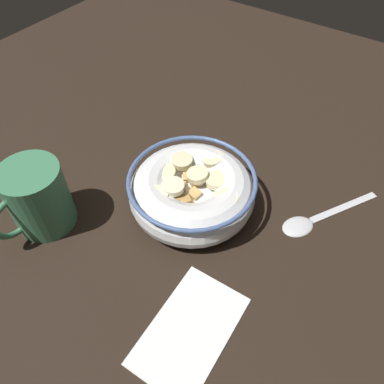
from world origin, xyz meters
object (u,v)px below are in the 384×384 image
Objects in this scene: cereal_bowl at (192,191)px; spoon at (310,220)px; coffee_mug at (37,198)px; folded_napkin at (190,330)px.

spoon is at bearing 114.71° from cereal_bowl.
coffee_mug is (20.75, -30.26, 4.49)cm from spoon.
cereal_bowl is 20.45cm from coffee_mug.
coffee_mug reaches higher than cereal_bowl.
spoon is 1.35× the size of coffee_mug.
spoon reaches higher than folded_napkin.
spoon is at bearing 167.16° from folded_napkin.
coffee_mug is at bearing -93.04° from folded_napkin.
spoon is (-7.00, 15.21, -2.88)cm from cereal_bowl.
coffee_mug reaches higher than folded_napkin.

